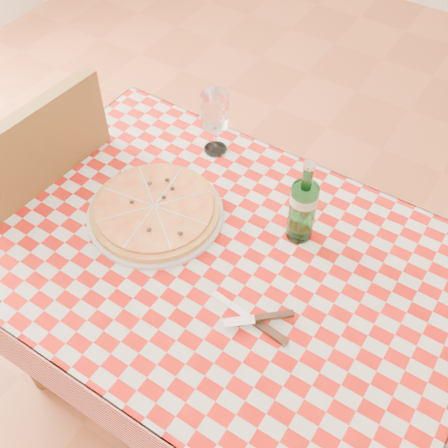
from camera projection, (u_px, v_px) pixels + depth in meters
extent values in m
plane|color=#9B4F32|center=(220.00, 384.00, 2.02)|extent=(6.00, 6.00, 0.00)
cube|color=brown|center=(218.00, 264.00, 1.46)|extent=(1.20, 0.80, 0.04)
cylinder|color=brown|center=(15.00, 333.00, 1.75)|extent=(0.06, 0.06, 0.71)
cylinder|color=brown|center=(149.00, 199.00, 2.13)|extent=(0.06, 0.06, 0.71)
cylinder|color=brown|center=(424.00, 338.00, 1.74)|extent=(0.06, 0.06, 0.71)
cube|color=#AB110A|center=(218.00, 258.00, 1.45)|extent=(1.30, 0.90, 0.01)
cube|color=brown|center=(28.00, 210.00, 1.91)|extent=(0.48, 0.48, 0.04)
cylinder|color=brown|center=(120.00, 246.00, 2.13)|extent=(0.04, 0.04, 0.47)
cylinder|color=brown|center=(49.00, 202.00, 2.28)|extent=(0.04, 0.04, 0.47)
cylinder|color=brown|center=(41.00, 318.00, 1.93)|extent=(0.04, 0.04, 0.47)
cube|color=brown|center=(50.00, 179.00, 1.63)|extent=(0.07, 0.46, 0.50)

